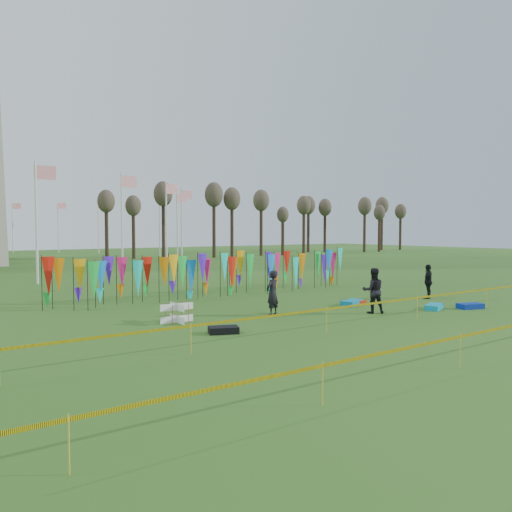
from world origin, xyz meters
TOP-DOWN VIEW (x-y plane):
  - ground at (0.00, 0.00)m, footprint 160.00×160.00m
  - banner_row at (0.28, 8.99)m, footprint 18.64×0.64m
  - caution_tape_near at (-0.22, -1.30)m, footprint 26.00×0.02m
  - caution_tape_far at (-0.22, -6.54)m, footprint 26.00×0.02m
  - tree_line at (32.00, 44.00)m, footprint 53.92×1.92m
  - box_kite at (-5.35, 3.32)m, footprint 0.69×0.69m
  - person_left at (-1.38, 2.53)m, footprint 0.82×0.71m
  - person_mid at (2.51, 0.55)m, footprint 1.10×0.99m
  - person_right at (8.29, 2.00)m, footprint 1.19×0.95m
  - kite_bag_turquoise at (3.34, 2.58)m, footprint 1.40×1.02m
  - kite_bag_blue at (7.04, -1.14)m, footprint 1.24×0.88m
  - kite_bag_red at (3.47, 2.60)m, footprint 1.24×0.61m
  - kite_bag_black at (-4.90, 0.66)m, footprint 1.16×0.93m
  - kite_bag_teal at (5.51, -0.34)m, footprint 1.32×0.98m

SIDE VIEW (x-z plane):
  - ground at x=0.00m, z-range 0.00..0.00m
  - kite_bag_red at x=3.47m, z-range 0.00..0.22m
  - kite_bag_teal at x=5.51m, z-range 0.00..0.23m
  - kite_bag_blue at x=7.04m, z-range 0.00..0.24m
  - kite_bag_black at x=-4.90m, z-range 0.00..0.24m
  - kite_bag_turquoise at x=3.34m, z-range 0.00..0.25m
  - box_kite at x=-5.35m, z-range 0.00..0.76m
  - caution_tape_near at x=-0.22m, z-range 0.33..1.23m
  - caution_tape_far at x=-0.22m, z-range 0.33..1.23m
  - person_right at x=8.29m, z-range 0.00..1.78m
  - person_left at x=-1.38m, z-range 0.00..1.88m
  - person_mid at x=2.51m, z-range 0.00..1.93m
  - banner_row at x=0.28m, z-range 0.23..2.45m
  - tree_line at x=32.00m, z-range 2.25..10.09m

